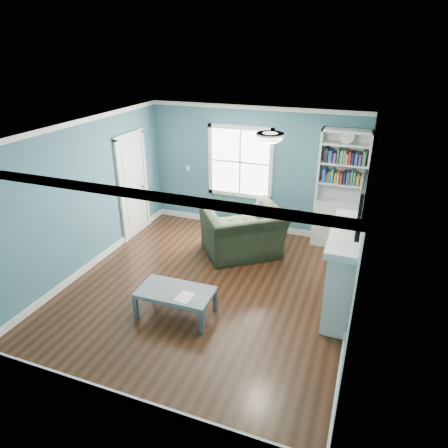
% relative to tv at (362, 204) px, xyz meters
% --- Properties ---
extents(floor, '(5.00, 5.00, 0.00)m').
position_rel_tv_xyz_m(floor, '(-2.20, -0.20, -1.72)').
color(floor, black).
rests_on(floor, ground).
extents(room_walls, '(5.00, 5.00, 5.00)m').
position_rel_tv_xyz_m(room_walls, '(-2.20, -0.20, -0.14)').
color(room_walls, '#39646D').
rests_on(room_walls, ground).
extents(trim, '(4.50, 5.00, 2.60)m').
position_rel_tv_xyz_m(trim, '(-2.20, -0.20, -0.49)').
color(trim, white).
rests_on(trim, ground).
extents(window, '(1.40, 0.06, 1.50)m').
position_rel_tv_xyz_m(window, '(-2.50, 2.29, -0.27)').
color(window, white).
rests_on(window, room_walls).
extents(bookshelf, '(0.90, 0.35, 2.31)m').
position_rel_tv_xyz_m(bookshelf, '(-0.43, 2.10, -0.80)').
color(bookshelf, silver).
rests_on(bookshelf, ground).
extents(fireplace, '(0.44, 1.58, 1.30)m').
position_rel_tv_xyz_m(fireplace, '(-0.12, 0.00, -1.09)').
color(fireplace, black).
rests_on(fireplace, ground).
extents(tv, '(0.06, 1.10, 0.65)m').
position_rel_tv_xyz_m(tv, '(0.00, 0.00, 0.00)').
color(tv, black).
rests_on(tv, fireplace).
extents(door, '(0.12, 0.98, 2.17)m').
position_rel_tv_xyz_m(door, '(-4.42, 1.20, -0.65)').
color(door, silver).
rests_on(door, ground).
extents(ceiling_fixture, '(0.38, 0.38, 0.15)m').
position_rel_tv_xyz_m(ceiling_fixture, '(-1.30, -0.10, 0.82)').
color(ceiling_fixture, white).
rests_on(ceiling_fixture, room_walls).
extents(light_switch, '(0.08, 0.01, 0.12)m').
position_rel_tv_xyz_m(light_switch, '(-3.70, 2.28, -0.52)').
color(light_switch, white).
rests_on(light_switch, room_walls).
extents(recliner, '(1.68, 1.58, 1.23)m').
position_rel_tv_xyz_m(recliner, '(-2.04, 1.10, -1.11)').
color(recliner, black).
rests_on(recliner, ground).
extents(coffee_table, '(1.12, 0.63, 0.40)m').
position_rel_tv_xyz_m(coffee_table, '(-2.38, -1.02, -1.38)').
color(coffee_table, '#4B505A').
rests_on(coffee_table, ground).
extents(paper_sheet, '(0.24, 0.29, 0.00)m').
position_rel_tv_xyz_m(paper_sheet, '(-2.18, -1.12, -1.32)').
color(paper_sheet, white).
rests_on(paper_sheet, coffee_table).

